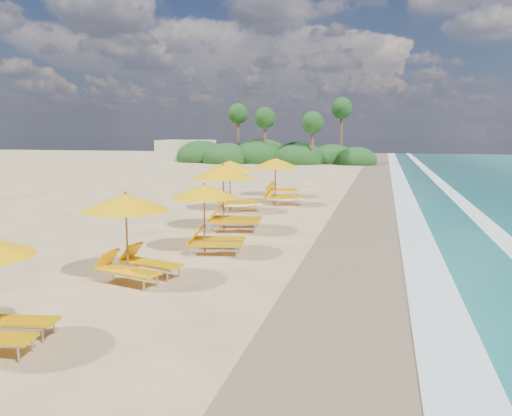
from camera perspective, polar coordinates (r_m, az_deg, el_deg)
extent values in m
plane|color=#DBB781|center=(17.76, 0.00, -3.83)|extent=(160.00, 160.00, 0.00)
cube|color=#846B4E|center=(17.24, 13.04, -4.41)|extent=(4.00, 160.00, 0.01)
cube|color=white|center=(17.28, 18.03, -4.50)|extent=(1.20, 160.00, 0.01)
cylinder|color=olive|center=(13.56, -14.37, -3.20)|extent=(0.06, 0.06, 2.21)
cone|color=#FFB505|center=(13.41, -14.51, 0.65)|extent=(2.78, 2.78, 0.44)
sphere|color=olive|center=(13.38, -14.55, 1.70)|extent=(0.08, 0.08, 0.08)
cylinder|color=olive|center=(16.16, -5.85, -1.24)|extent=(0.05, 0.05, 2.14)
cone|color=#FFB505|center=(16.04, -5.89, 1.90)|extent=(2.53, 2.53, 0.43)
sphere|color=olive|center=(16.01, -5.91, 2.75)|extent=(0.08, 0.08, 0.08)
cylinder|color=olive|center=(19.80, -3.70, 1.11)|extent=(0.06, 0.06, 2.51)
cone|color=#FFB505|center=(19.69, -3.73, 4.12)|extent=(2.98, 2.98, 0.50)
sphere|color=olive|center=(19.67, -3.74, 4.93)|extent=(0.09, 0.09, 0.09)
cylinder|color=olive|center=(24.63, -2.95, 2.47)|extent=(0.06, 0.06, 2.42)
cone|color=#FFB505|center=(24.55, -2.97, 4.81)|extent=(3.43, 3.43, 0.49)
sphere|color=olive|center=(24.53, -2.97, 5.44)|extent=(0.09, 0.09, 0.09)
cylinder|color=olive|center=(26.92, 2.18, 2.94)|extent=(0.06, 0.06, 2.37)
cone|color=#FFB505|center=(26.84, 2.20, 5.03)|extent=(3.21, 3.21, 0.48)
sphere|color=olive|center=(26.83, 2.20, 5.59)|extent=(0.08, 0.08, 0.08)
cylinder|color=olive|center=(30.41, 2.23, 3.47)|extent=(0.06, 0.06, 2.27)
cone|color=#FFB505|center=(30.34, 2.24, 5.24)|extent=(3.01, 3.01, 0.46)
sphere|color=olive|center=(30.33, 2.25, 5.72)|extent=(0.08, 0.08, 0.08)
ellipsoid|color=#163D14|center=(62.75, 4.79, 5.57)|extent=(6.40, 6.40, 4.16)
ellipsoid|color=#163D14|center=(64.72, 0.54, 5.76)|extent=(7.20, 7.20, 4.68)
ellipsoid|color=#163D14|center=(63.88, -3.39, 5.61)|extent=(6.00, 6.00, 3.90)
ellipsoid|color=#163D14|center=(64.21, 8.62, 5.50)|extent=(5.60, 5.60, 3.64)
ellipsoid|color=#163D14|center=(67.06, -6.15, 5.76)|extent=(6.60, 6.60, 4.29)
ellipsoid|color=#163D14|center=(61.99, 11.21, 5.28)|extent=(5.00, 5.00, 3.25)
cylinder|color=brown|center=(60.40, 6.38, 7.22)|extent=(0.36, 0.36, 5.00)
sphere|color=#163D14|center=(60.40, 6.42, 9.59)|extent=(2.60, 2.60, 2.60)
cylinder|color=brown|center=(62.48, 1.01, 7.59)|extent=(0.36, 0.36, 5.60)
sphere|color=#163D14|center=(62.49, 1.02, 10.15)|extent=(2.60, 2.60, 2.60)
cylinder|color=brown|center=(65.42, -2.03, 7.89)|extent=(0.36, 0.36, 6.20)
sphere|color=#163D14|center=(65.46, -2.05, 10.60)|extent=(2.60, 2.60, 2.60)
cylinder|color=brown|center=(64.04, 9.58, 8.03)|extent=(0.36, 0.36, 6.80)
sphere|color=#163D14|center=(64.11, 9.65, 11.07)|extent=(2.60, 2.60, 2.60)
cube|color=beige|center=(69.98, -7.91, 6.46)|extent=(7.00, 5.00, 2.80)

